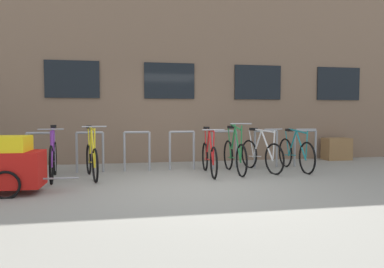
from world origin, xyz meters
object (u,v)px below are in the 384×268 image
Objects in this scene: bicycle_white at (261,154)px; bicycle_yellow at (92,159)px; bicycle_red at (209,157)px; planter_box at (337,149)px; bicycle_green at (234,155)px; bicycle_purple at (53,159)px; bike_trailer at (11,164)px; bicycle_teal at (295,153)px.

bicycle_yellow is at bearing -176.77° from bicycle_white.
planter_box is (3.98, 1.62, -0.06)m from bicycle_red.
bicycle_purple is at bearing -179.29° from bicycle_green.
bicycle_green reaches higher than bicycle_white.
bike_trailer is at bearing -131.82° from bicycle_yellow.
bicycle_purple is 1.18× the size of bike_trailer.
planter_box is at bearing 24.47° from bicycle_green.
bicycle_yellow reaches higher than bike_trailer.
bicycle_red is 0.98× the size of bicycle_purple.
bicycle_purple is at bearing 179.58° from bicycle_red.
bicycle_red reaches higher than bicycle_teal.
planter_box is at bearing 20.91° from bike_trailer.
bicycle_white is 0.96× the size of bicycle_purple.
bicycle_teal is at bearing -1.11° from bicycle_white.
bicycle_green reaches higher than planter_box.
bicycle_yellow is at bearing -1.75° from bicycle_purple.
bicycle_yellow is 0.93× the size of bicycle_purple.
bicycle_yellow is at bearing -178.68° from bicycle_green.
bicycle_red is 1.15× the size of bike_trailer.
bicycle_purple reaches higher than bicycle_red.
planter_box is (3.40, 1.55, -0.08)m from bicycle_green.
bicycle_purple reaches higher than planter_box.
bicycle_green reaches higher than bicycle_purple.
bicycle_teal reaches higher than bike_trailer.
bicycle_red is at bearing -157.87° from planter_box.
bicycle_teal is 5.69m from bike_trailer.
bicycle_purple is (-3.67, -0.05, 0.01)m from bicycle_green.
bicycle_white is at bearing 11.73° from bicycle_green.
bicycle_purple is at bearing 178.25° from bicycle_yellow.
bicycle_red is (2.37, -0.00, -0.01)m from bicycle_yellow.
bike_trailer reaches higher than planter_box.
bicycle_yellow reaches higher than planter_box.
bicycle_yellow is 2.95m from bicycle_green.
bicycle_green reaches higher than bicycle_red.
bicycle_purple is (-0.72, 0.02, 0.02)m from bicycle_yellow.
bicycle_green is 0.95× the size of bicycle_purple.
bicycle_red is 2.39× the size of planter_box.
bicycle_teal is at bearing -143.63° from planter_box.
planter_box is at bearing 36.37° from bicycle_teal.
bicycle_teal is 1.20× the size of bike_trailer.
bike_trailer is (-1.10, -1.23, 0.10)m from bicycle_yellow.
bicycle_green is (-1.46, -0.12, 0.00)m from bicycle_teal.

